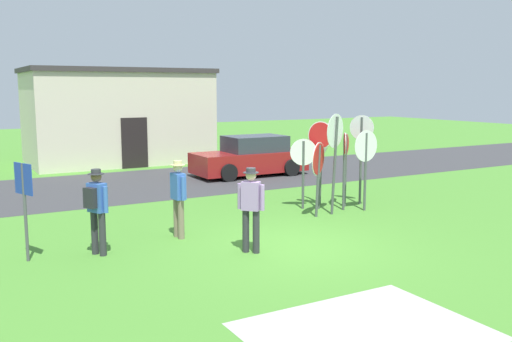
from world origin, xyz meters
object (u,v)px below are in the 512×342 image
object	(u,v)px
person_in_blue	(178,194)
info_panel_leftmost	(24,194)
stop_sign_low_front	(303,162)
stop_sign_leaning_right	(361,144)
stop_sign_tallest	(318,166)
person_near_signs	(251,205)
stop_sign_rear_left	(321,152)
stop_sign_center_cluster	(335,145)
stop_sign_far_back	(344,158)
stop_sign_leaning_left	(366,156)
stop_sign_nearest	(346,158)
stop_sign_rear_right	(320,149)
parked_car_on_street	(251,157)
person_in_dark_shirt	(97,206)

from	to	relation	value
person_in_blue	info_panel_leftmost	distance (m)	3.20
stop_sign_low_front	stop_sign_leaning_right	bearing A→B (deg)	-9.40
stop_sign_tallest	person_near_signs	bearing A→B (deg)	-147.71
stop_sign_low_front	stop_sign_rear_left	bearing A→B (deg)	16.01
stop_sign_center_cluster	stop_sign_far_back	bearing A→B (deg)	29.19
stop_sign_leaning_left	stop_sign_rear_left	world-z (taller)	stop_sign_rear_left
stop_sign_center_cluster	stop_sign_rear_left	xyz separation A→B (m)	(0.45, 1.22, -0.34)
stop_sign_low_front	stop_sign_nearest	distance (m)	1.25
stop_sign_tallest	stop_sign_rear_left	distance (m)	1.59
stop_sign_leaning_left	stop_sign_rear_left	size ratio (longest dim) A/B	0.99
stop_sign_rear_right	person_near_signs	world-z (taller)	stop_sign_rear_right
stop_sign_tallest	person_near_signs	world-z (taller)	stop_sign_tallest
info_panel_leftmost	stop_sign_tallest	bearing A→B (deg)	2.40
stop_sign_low_front	stop_sign_center_cluster	bearing A→B (deg)	-73.77
stop_sign_far_back	person_in_blue	size ratio (longest dim) A/B	1.23
stop_sign_tallest	person_in_blue	bearing A→B (deg)	-177.86
stop_sign_leaning_right	parked_car_on_street	bearing A→B (deg)	91.15
parked_car_on_street	stop_sign_rear_right	size ratio (longest dim) A/B	1.78
parked_car_on_street	info_panel_leftmost	world-z (taller)	info_panel_leftmost
stop_sign_rear_left	person_in_dark_shirt	distance (m)	7.03
person_in_blue	stop_sign_leaning_left	bearing A→B (deg)	1.60
stop_sign_rear_left	stop_sign_far_back	bearing A→B (deg)	-82.14
stop_sign_center_cluster	stop_sign_nearest	bearing A→B (deg)	36.48
parked_car_on_street	stop_sign_rear_left	size ratio (longest dim) A/B	1.94
stop_sign_leaning_right	person_in_dark_shirt	world-z (taller)	stop_sign_leaning_right
stop_sign_leaning_right	stop_sign_low_front	bearing A→B (deg)	170.60
parked_car_on_street	stop_sign_rear_right	xyz separation A→B (m)	(-1.23, -6.15, 0.96)
stop_sign_low_front	stop_sign_tallest	bearing A→B (deg)	-102.86
stop_sign_nearest	stop_sign_leaning_left	bearing A→B (deg)	-78.66
stop_sign_low_front	stop_sign_leaning_right	world-z (taller)	stop_sign_leaning_right
info_panel_leftmost	stop_sign_low_front	bearing A→B (deg)	10.22
stop_sign_leaning_left	stop_sign_rear_left	bearing A→B (deg)	115.57
stop_sign_center_cluster	stop_sign_leaning_right	bearing A→B (deg)	25.57
stop_sign_tallest	stop_sign_rear_right	world-z (taller)	stop_sign_rear_right
stop_sign_rear_right	person_in_dark_shirt	distance (m)	6.64
stop_sign_tallest	person_in_dark_shirt	bearing A→B (deg)	-174.35
stop_sign_far_back	stop_sign_leaning_left	bearing A→B (deg)	-35.41
stop_sign_leaning_left	stop_sign_rear_left	distance (m)	1.36
parked_car_on_street	stop_sign_leaning_left	bearing A→B (deg)	-92.63
stop_sign_center_cluster	stop_sign_low_front	world-z (taller)	stop_sign_center_cluster
stop_sign_nearest	person_in_dark_shirt	xyz separation A→B (m)	(-7.22, -1.26, -0.36)
person_in_dark_shirt	person_in_blue	xyz separation A→B (m)	(1.90, 0.43, -0.03)
stop_sign_tallest	person_in_blue	xyz separation A→B (m)	(-3.89, -0.15, -0.34)
stop_sign_leaning_right	stop_sign_nearest	bearing A→B (deg)	-175.86
stop_sign_leaning_left	stop_sign_nearest	size ratio (longest dim) A/B	1.06
person_near_signs	person_in_blue	xyz separation A→B (m)	(-0.85, 1.78, 0.00)
parked_car_on_street	stop_sign_far_back	size ratio (longest dim) A/B	2.02
stop_sign_far_back	person_in_dark_shirt	size ratio (longest dim) A/B	1.23
stop_sign_center_cluster	stop_sign_tallest	world-z (taller)	stop_sign_center_cluster
person_in_blue	info_panel_leftmost	size ratio (longest dim) A/B	0.91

